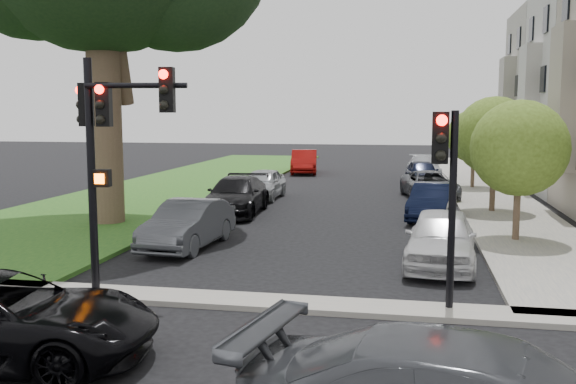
% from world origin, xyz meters
% --- Properties ---
extents(ground, '(140.00, 140.00, 0.00)m').
position_xyz_m(ground, '(0.00, 0.00, 0.00)').
color(ground, black).
rests_on(ground, ground).
extents(grass_strip, '(8.00, 44.00, 0.12)m').
position_xyz_m(grass_strip, '(-9.00, 24.00, 0.06)').
color(grass_strip, '#22551D').
rests_on(grass_strip, ground).
extents(sidewalk_right, '(3.50, 44.00, 0.12)m').
position_xyz_m(sidewalk_right, '(6.75, 24.00, 0.06)').
color(sidewalk_right, gray).
rests_on(sidewalk_right, ground).
extents(sidewalk_cross, '(60.00, 1.00, 0.12)m').
position_xyz_m(sidewalk_cross, '(0.00, 2.00, 0.06)').
color(sidewalk_cross, gray).
rests_on(sidewalk_cross, ground).
extents(house_d, '(7.70, 7.55, 15.97)m').
position_xyz_m(house_d, '(12.45, 30.50, 6.93)').
color(house_d, gray).
rests_on(house_d, ground).
extents(small_tree_a, '(2.91, 2.91, 4.36)m').
position_xyz_m(small_tree_a, '(6.20, 9.66, 2.90)').
color(small_tree_a, brown).
rests_on(small_tree_a, ground).
extents(small_tree_b, '(3.07, 3.07, 4.61)m').
position_xyz_m(small_tree_b, '(6.20, 15.52, 3.06)').
color(small_tree_b, brown).
rests_on(small_tree_b, ground).
extents(small_tree_c, '(2.76, 2.76, 4.14)m').
position_xyz_m(small_tree_c, '(6.20, 23.80, 2.76)').
color(small_tree_c, brown).
rests_on(small_tree_c, ground).
extents(traffic_signal_main, '(2.51, 0.66, 5.12)m').
position_xyz_m(traffic_signal_main, '(-3.40, 2.23, 3.53)').
color(traffic_signal_main, black).
rests_on(traffic_signal_main, ground).
extents(traffic_signal_secondary, '(0.51, 0.41, 4.01)m').
position_xyz_m(traffic_signal_secondary, '(3.67, 2.19, 2.80)').
color(traffic_signal_secondary, black).
rests_on(traffic_signal_secondary, ground).
extents(car_parked_0, '(2.06, 4.45, 1.48)m').
position_xyz_m(car_parked_0, '(3.81, 6.19, 0.74)').
color(car_parked_0, silver).
rests_on(car_parked_0, ground).
extents(car_parked_1, '(2.02, 4.24, 1.34)m').
position_xyz_m(car_parked_1, '(3.83, 13.59, 0.67)').
color(car_parked_1, black).
rests_on(car_parked_1, ground).
extents(car_parked_2, '(2.90, 4.92, 1.28)m').
position_xyz_m(car_parked_2, '(3.91, 19.55, 0.64)').
color(car_parked_2, '#3F4247').
rests_on(car_parked_2, ground).
extents(car_parked_3, '(2.06, 4.18, 1.37)m').
position_xyz_m(car_parked_3, '(3.67, 25.37, 0.69)').
color(car_parked_3, black).
rests_on(car_parked_3, ground).
extents(car_parked_4, '(2.08, 4.83, 1.39)m').
position_xyz_m(car_parked_4, '(3.81, 28.85, 0.69)').
color(car_parked_4, '#999BA0').
rests_on(car_parked_4, ground).
extents(car_parked_5, '(1.77, 4.33, 1.40)m').
position_xyz_m(car_parked_5, '(-3.41, 7.16, 0.70)').
color(car_parked_5, '#3F4247').
rests_on(car_parked_5, ground).
extents(car_parked_6, '(2.26, 5.09, 1.45)m').
position_xyz_m(car_parked_6, '(-3.70, 13.54, 0.73)').
color(car_parked_6, black).
rests_on(car_parked_6, ground).
extents(car_parked_7, '(1.68, 4.12, 1.40)m').
position_xyz_m(car_parked_7, '(-3.69, 18.13, 0.70)').
color(car_parked_7, '#999BA0').
rests_on(car_parked_7, ground).
extents(car_parked_9, '(2.24, 4.83, 1.53)m').
position_xyz_m(car_parked_9, '(-3.84, 30.92, 0.77)').
color(car_parked_9, maroon).
rests_on(car_parked_9, ground).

